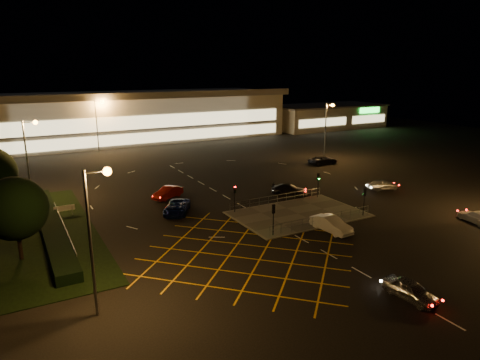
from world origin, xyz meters
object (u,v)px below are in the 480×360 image
signal_nw (235,193)px  car_approach_white (477,217)px  signal_sw (273,213)px  car_left_blue (177,207)px  signal_se (364,196)px  signal_ne (318,180)px  car_far_dkgrey (289,190)px  car_near_silver (410,290)px  car_queue_white (331,224)px  car_east_grey (323,160)px  car_right_silver (383,185)px  car_circ_red (168,192)px

signal_nw → car_approach_white: signal_nw is taller
signal_sw → car_left_blue: size_ratio=0.60×
signal_sw → signal_se: bearing=-180.0°
signal_se → car_left_blue: signal_se is taller
signal_ne → car_left_blue: bearing=170.3°
signal_sw → signal_ne: 14.41m
car_far_dkgrey → car_near_silver: bearing=-158.5°
signal_sw → car_near_silver: (2.06, -14.73, -1.67)m
signal_se → signal_nw: same height
car_queue_white → signal_nw: bearing=116.0°
signal_sw → signal_ne: bearing=-146.4°
car_left_blue → car_far_dkgrey: size_ratio=1.12×
signal_se → car_east_grey: size_ratio=0.61×
signal_nw → signal_sw: bearing=-90.0°
signal_ne → car_right_silver: (10.18, -1.30, -1.64)m
signal_se → car_approach_white: (9.21, -7.35, -1.73)m
signal_nw → car_far_dkgrey: size_ratio=0.67×
car_right_silver → signal_sw: bearing=122.1°
car_approach_white → car_far_dkgrey: bearing=-45.2°
car_circ_red → car_right_silver: bearing=38.8°
car_left_blue → car_queue_white: bearing=-16.0°
car_far_dkgrey → car_circ_red: size_ratio=1.05×
signal_sw → car_east_grey: (25.55, 23.31, -1.65)m
signal_se → car_east_grey: signal_se is taller
car_left_blue → car_far_dkgrey: bearing=31.6°
signal_sw → car_near_silver: bearing=98.0°
signal_se → car_approach_white: signal_se is taller
signal_se → car_right_silver: 12.29m
car_near_silver → car_approach_white: 20.52m
car_approach_white → signal_nw: bearing=-23.1°
car_near_silver → car_circ_red: car_circ_red is taller
signal_se → signal_ne: bearing=-90.0°
signal_nw → car_left_blue: size_ratio=0.60×
car_left_blue → car_east_grey: size_ratio=1.02×
car_east_grey → car_approach_white: car_east_grey is taller
car_near_silver → car_far_dkgrey: (7.67, 25.72, -0.02)m
car_queue_white → signal_ne: bearing=53.1°
car_approach_white → car_right_silver: bearing=-81.2°
car_near_silver → car_queue_white: (3.75, 12.91, 0.08)m
signal_sw → signal_ne: (12.00, 7.99, 0.00)m
car_east_grey → car_right_silver: bearing=169.3°
car_near_silver → car_left_blue: car_left_blue is taller
signal_nw → car_right_silver: 22.28m
signal_se → car_left_blue: size_ratio=0.60×
car_circ_red → car_east_grey: car_circ_red is taller
car_near_silver → car_left_blue: 26.95m
signal_sw → car_right_silver: size_ratio=0.74×
car_far_dkgrey → car_circ_red: bearing=104.8°
signal_ne → car_circ_red: 19.18m
signal_se → car_east_grey: 27.01m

